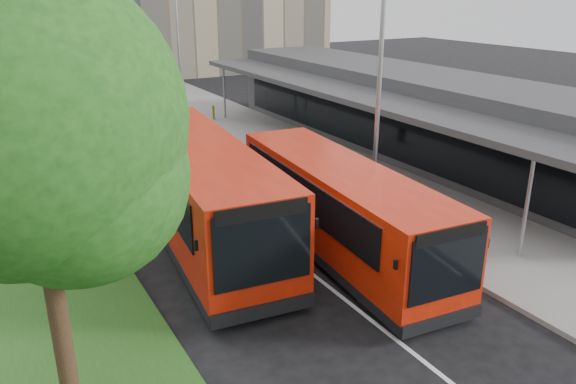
% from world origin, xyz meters
% --- Properties ---
extents(ground, '(120.00, 120.00, 0.00)m').
position_xyz_m(ground, '(0.00, 0.00, 0.00)').
color(ground, black).
rests_on(ground, ground).
extents(pavement, '(5.00, 80.00, 0.15)m').
position_xyz_m(pavement, '(6.00, 20.00, 0.07)').
color(pavement, slate).
rests_on(pavement, ground).
extents(lane_centre_line, '(0.12, 70.00, 0.01)m').
position_xyz_m(lane_centre_line, '(0.00, 15.00, 0.01)').
color(lane_centre_line, silver).
rests_on(lane_centre_line, ground).
extents(kerb_dashes, '(0.12, 56.00, 0.01)m').
position_xyz_m(kerb_dashes, '(3.30, 19.00, 0.01)').
color(kerb_dashes, silver).
rests_on(kerb_dashes, ground).
extents(station_building, '(7.70, 26.00, 4.00)m').
position_xyz_m(station_building, '(10.86, 8.00, 2.04)').
color(station_building, '#2F2F32').
rests_on(station_building, ground).
extents(tree_near, '(5.19, 5.19, 8.35)m').
position_xyz_m(tree_near, '(-7.01, -2.95, 5.39)').
color(tree_near, black).
rests_on(tree_near, ground).
extents(lamp_post_near, '(1.44, 0.28, 8.00)m').
position_xyz_m(lamp_post_near, '(4.12, 2.00, 4.72)').
color(lamp_post_near, '#989AA0').
rests_on(lamp_post_near, pavement).
extents(lamp_post_far, '(1.44, 0.28, 8.00)m').
position_xyz_m(lamp_post_far, '(4.12, 22.00, 4.72)').
color(lamp_post_far, '#989AA0').
rests_on(lamp_post_far, pavement).
extents(bus_main, '(3.35, 10.07, 2.80)m').
position_xyz_m(bus_main, '(1.49, 0.19, 1.44)').
color(bus_main, red).
rests_on(bus_main, ground).
extents(bus_second, '(4.04, 11.60, 3.22)m').
position_xyz_m(bus_second, '(-1.83, 3.33, 1.65)').
color(bus_second, red).
rests_on(bus_second, ground).
extents(litter_bin, '(0.51, 0.51, 0.77)m').
position_xyz_m(litter_bin, '(5.08, 9.35, 0.54)').
color(litter_bin, '#3B2B18').
rests_on(litter_bin, pavement).
extents(bollard, '(0.16, 0.16, 0.85)m').
position_xyz_m(bollard, '(5.12, 18.98, 0.58)').
color(bollard, yellow).
rests_on(bollard, pavement).
extents(car_near, '(1.67, 3.94, 1.33)m').
position_xyz_m(car_near, '(1.22, 37.57, 0.66)').
color(car_near, '#50120B').
rests_on(car_near, ground).
extents(car_far, '(2.40, 4.04, 1.26)m').
position_xyz_m(car_far, '(-1.21, 45.10, 0.63)').
color(car_far, navy).
rests_on(car_far, ground).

